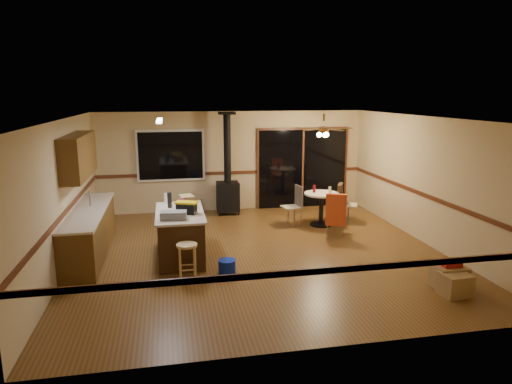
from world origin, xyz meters
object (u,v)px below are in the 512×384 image
object	(u,v)px
bar_stool	(187,262)
chair_right	(341,198)
kitchen_island	(181,235)
chair_near	(336,210)
toolbox_grey	(174,215)
toolbox_black	(187,209)
box_under_window	(192,208)
box_corner_a	(449,277)
wood_stove	(228,186)
box_corner_b	(455,284)
chair_left	(295,201)
dining_table	(321,204)
blue_bucket	(227,267)

from	to	relation	value
bar_stool	chair_right	world-z (taller)	chair_right
kitchen_island	chair_near	bearing A→B (deg)	12.04
toolbox_grey	chair_near	distance (m)	3.68
toolbox_black	box_under_window	distance (m)	3.37
bar_stool	box_corner_a	xyz separation A→B (m)	(4.09, -1.10, -0.13)
wood_stove	toolbox_black	xyz separation A→B (m)	(-1.18, -3.21, 0.27)
bar_stool	box_corner_b	distance (m)	4.24
bar_stool	chair_left	size ratio (longest dim) A/B	1.22
dining_table	box_under_window	bearing A→B (deg)	152.59
wood_stove	bar_stool	xyz separation A→B (m)	(-1.23, -4.13, -0.41)
toolbox_grey	dining_table	distance (m)	4.03
bar_stool	blue_bucket	bearing A→B (deg)	11.33
chair_left	chair_right	bearing A→B (deg)	0.65
wood_stove	box_under_window	distance (m)	1.07
wood_stove	chair_right	world-z (taller)	wood_stove
kitchen_island	chair_right	size ratio (longest dim) A/B	2.40
chair_near	box_corner_b	world-z (taller)	chair_near
toolbox_black	box_under_window	xyz separation A→B (m)	(0.26, 3.26, -0.81)
chair_left	box_corner_a	size ratio (longest dim) A/B	1.06
toolbox_grey	box_corner_a	world-z (taller)	toolbox_grey
chair_near	box_under_window	bearing A→B (deg)	141.09
dining_table	box_corner_b	size ratio (longest dim) A/B	1.89
kitchen_island	box_corner_b	world-z (taller)	kitchen_island
wood_stove	dining_table	bearing A→B (deg)	-36.19
toolbox_grey	dining_table	world-z (taller)	toolbox_grey
blue_bucket	toolbox_black	bearing A→B (deg)	128.42
kitchen_island	chair_left	bearing A→B (deg)	32.04
kitchen_island	bar_stool	bearing A→B (deg)	-86.21
kitchen_island	dining_table	size ratio (longest dim) A/B	2.09
bar_stool	dining_table	world-z (taller)	dining_table
blue_bucket	chair_right	xyz separation A→B (m)	(3.09, 2.66, 0.47)
box_corner_a	blue_bucket	bearing A→B (deg)	160.05
chair_near	box_corner_a	xyz separation A→B (m)	(0.82, -2.90, -0.41)
dining_table	box_corner_b	xyz separation A→B (m)	(0.78, -4.04, -0.35)
dining_table	chair_left	distance (m)	0.61
chair_left	chair_right	world-z (taller)	same
toolbox_black	chair_near	xyz separation A→B (m)	(3.22, 0.87, -0.40)
dining_table	chair_near	xyz separation A→B (m)	(0.03, -0.87, 0.07)
blue_bucket	chair_right	world-z (taller)	chair_right
chair_left	box_corner_b	size ratio (longest dim) A/B	1.21
chair_right	box_under_window	bearing A→B (deg)	158.14
chair_right	blue_bucket	bearing A→B (deg)	-139.34
wood_stove	toolbox_grey	xyz separation A→B (m)	(-1.42, -3.54, 0.24)
toolbox_grey	bar_stool	world-z (taller)	toolbox_grey
toolbox_black	chair_right	distance (m)	4.18
blue_bucket	box_under_window	world-z (taller)	box_under_window
box_corner_a	box_corner_b	world-z (taller)	box_corner_a
box_corner_b	chair_near	bearing A→B (deg)	103.30
bar_stool	chair_right	distance (m)	4.70
wood_stove	toolbox_grey	world-z (taller)	wood_stove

